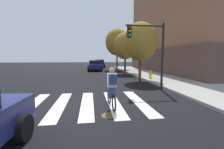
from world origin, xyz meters
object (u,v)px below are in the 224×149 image
object	(u,v)px
sedan_mid	(95,65)
street_tree_near	(140,41)
sedan_far	(100,63)
street_tree_mid	(125,46)
traffic_light_near	(150,45)
street_tree_far	(117,42)
cyclist	(112,88)
fire_hydrant	(150,74)
manhole_cover	(110,115)

from	to	relation	value
sedan_mid	street_tree_near	bearing A→B (deg)	-72.33
sedan_far	street_tree_mid	xyz separation A→B (m)	(2.42, -12.99, 2.66)
traffic_light_near	street_tree_far	distance (m)	16.10
cyclist	street_tree_mid	world-z (taller)	street_tree_mid
traffic_light_near	fire_hydrant	xyz separation A→B (m)	(1.86, 4.39, -2.33)
fire_hydrant	cyclist	bearing A→B (deg)	-122.21
fire_hydrant	street_tree_near	xyz separation A→B (m)	(-1.22, -0.59, 2.92)
traffic_light_near	street_tree_mid	distance (m)	9.94
manhole_cover	traffic_light_near	bearing A→B (deg)	51.93
sedan_mid	sedan_far	bearing A→B (deg)	80.38
sedan_mid	manhole_cover	bearing A→B (deg)	-89.96
traffic_light_near	fire_hydrant	size ratio (longest dim) A/B	5.38
street_tree_far	street_tree_mid	bearing A→B (deg)	-90.24
sedan_mid	street_tree_near	xyz separation A→B (m)	(3.65, -11.44, 2.61)
street_tree_mid	fire_hydrant	bearing A→B (deg)	-78.19
fire_hydrant	street_tree_mid	bearing A→B (deg)	101.81
sedan_far	street_tree_near	distance (m)	19.41
street_tree_near	street_tree_far	xyz separation A→B (m)	(0.10, 12.20, 1.10)
sedan_far	sedan_mid	bearing A→B (deg)	-99.62
street_tree_near	street_tree_mid	xyz separation A→B (m)	(0.07, 6.10, 0.05)
manhole_cover	fire_hydrant	size ratio (longest dim) A/B	0.82
cyclist	street_tree_mid	size ratio (longest dim) A/B	0.33
street_tree_mid	street_tree_far	bearing A→B (deg)	89.76
manhole_cover	traffic_light_near	size ratio (longest dim) A/B	0.15
sedan_far	fire_hydrant	size ratio (longest dim) A/B	6.25
sedan_mid	cyclist	world-z (taller)	cyclist
traffic_light_near	street_tree_mid	xyz separation A→B (m)	(0.71, 9.90, 0.64)
street_tree_near	street_tree_mid	size ratio (longest dim) A/B	0.98
sedan_far	street_tree_far	bearing A→B (deg)	-70.47
sedan_far	street_tree_mid	bearing A→B (deg)	-79.45
street_tree_near	fire_hydrant	bearing A→B (deg)	25.78
street_tree_mid	sedan_far	bearing A→B (deg)	100.55
fire_hydrant	street_tree_far	world-z (taller)	street_tree_far
sedan_far	street_tree_far	distance (m)	8.20
sedan_mid	fire_hydrant	world-z (taller)	sedan_mid
street_tree_mid	street_tree_far	distance (m)	6.19
street_tree_far	sedan_far	bearing A→B (deg)	109.53
street_tree_far	manhole_cover	bearing A→B (deg)	-100.66
cyclist	street_tree_far	world-z (taller)	street_tree_far
street_tree_near	street_tree_mid	world-z (taller)	street_tree_mid
manhole_cover	fire_hydrant	world-z (taller)	fire_hydrant
traffic_light_near	street_tree_far	xyz separation A→B (m)	(0.74, 15.99, 1.70)
sedan_mid	cyclist	size ratio (longest dim) A/B	2.79
fire_hydrant	manhole_cover	bearing A→B (deg)	-120.61
street_tree_mid	sedan_mid	bearing A→B (deg)	124.82
cyclist	street_tree_far	size ratio (longest dim) A/B	0.25
sedan_mid	street_tree_near	distance (m)	12.29
manhole_cover	cyclist	world-z (taller)	cyclist
manhole_cover	sedan_far	xyz separation A→B (m)	(1.28, 26.70, 0.84)
traffic_light_near	street_tree_near	distance (m)	3.89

